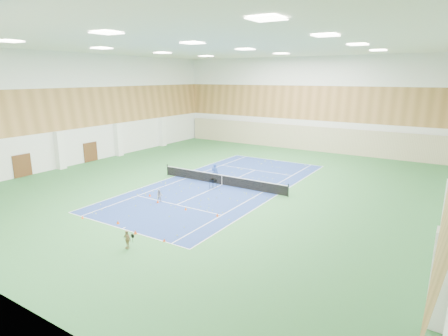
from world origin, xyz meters
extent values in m
plane|color=#2D6935|center=(0.00, 0.00, 0.00)|extent=(40.00, 40.00, 0.00)
cube|color=navy|center=(0.00, 0.00, 0.01)|extent=(10.97, 23.77, 0.01)
cube|color=#C6B793|center=(0.00, 19.75, 1.60)|extent=(35.40, 0.16, 3.20)
cube|color=#593319|center=(-17.92, -8.00, 1.10)|extent=(0.08, 1.80, 2.20)
cube|color=#593319|center=(-17.92, 0.00, 1.10)|extent=(0.08, 1.80, 2.20)
imported|color=#214097|center=(-1.17, 0.60, 0.85)|extent=(0.70, 0.55, 1.70)
imported|color=#9A9BA3|center=(-1.55, -6.56, 0.50)|extent=(0.61, 0.58, 1.00)
imported|color=tan|center=(2.38, -13.65, 0.54)|extent=(0.66, 0.35, 1.08)
cone|color=#E7400C|center=(-3.17, -5.95, 0.12)|extent=(0.21, 0.21, 0.23)
cone|color=red|center=(-1.53, -6.81, 0.12)|extent=(0.21, 0.21, 0.23)
cone|color=#FF620D|center=(1.29, -6.92, 0.11)|extent=(0.20, 0.20, 0.22)
cone|color=#FE570D|center=(3.96, -6.74, 0.11)|extent=(0.20, 0.20, 0.22)
cone|color=#FF450D|center=(-3.68, -12.07, 0.10)|extent=(0.18, 0.18, 0.20)
cone|color=#D84B0B|center=(-0.85, -11.44, 0.12)|extent=(0.22, 0.22, 0.24)
cone|color=#F04B0C|center=(1.30, -11.98, 0.12)|extent=(0.22, 0.22, 0.24)
cone|color=#FC4B0D|center=(3.55, -11.85, 0.10)|extent=(0.19, 0.19, 0.21)
camera|label=1|loc=(17.56, -27.26, 9.55)|focal=30.00mm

